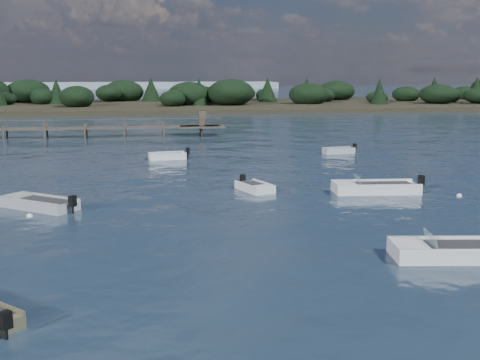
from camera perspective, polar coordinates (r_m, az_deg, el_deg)
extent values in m
plane|color=#162435|center=(80.46, -7.19, 5.09)|extent=(400.00, 400.00, 0.00)
cube|color=white|center=(25.45, 20.03, -6.72)|extent=(5.48, 2.69, 0.77)
cube|color=white|center=(24.70, 15.73, -5.91)|extent=(1.50, 1.93, 0.15)
cube|color=#29292B|center=(25.50, 20.97, -5.91)|extent=(3.76, 2.06, 0.13)
cube|color=white|center=(24.50, 20.84, -6.34)|extent=(5.22, 0.87, 0.15)
cube|color=white|center=(26.15, 19.39, -5.21)|extent=(5.22, 0.87, 0.15)
cube|color=silver|center=(24.88, 17.63, -5.26)|extent=(0.37, 1.43, 0.46)
cube|color=#A4A9AB|center=(54.35, 9.32, 2.61)|extent=(2.87, 1.44, 0.64)
cube|color=#A4A9AB|center=(53.87, 8.32, 2.97)|extent=(0.78, 1.07, 0.13)
cube|color=#29292B|center=(54.41, 9.54, 2.93)|extent=(1.97, 1.11, 0.11)
cube|color=#A4A9AB|center=(53.86, 9.55, 2.93)|extent=(2.74, 0.46, 0.13)
cube|color=#A4A9AB|center=(54.75, 9.11, 3.07)|extent=(2.74, 0.46, 0.13)
cube|color=black|center=(54.98, 10.82, 3.16)|extent=(0.29, 0.34, 0.50)
cylinder|color=black|center=(55.03, 10.81, 2.70)|extent=(0.10, 0.10, 0.50)
cube|color=white|center=(37.37, 12.73, -0.99)|extent=(5.25, 2.35, 0.79)
cube|color=white|center=(36.78, 9.86, -0.33)|extent=(1.37, 1.83, 0.16)
cube|color=#29292B|center=(37.41, 13.35, -0.42)|extent=(3.59, 1.83, 0.14)
cube|color=white|center=(36.44, 13.15, -0.55)|extent=(5.10, 0.57, 0.16)
cube|color=white|center=(38.12, 12.38, -0.04)|extent=(5.10, 0.57, 0.16)
cube|color=black|center=(38.14, 16.81, -0.04)|extent=(0.35, 0.41, 0.62)
cylinder|color=black|center=(38.24, 16.76, -0.84)|extent=(0.12, 0.12, 0.62)
cube|color=silver|center=(36.93, 11.10, 0.10)|extent=(0.29, 1.40, 0.48)
cube|color=#A4A9AB|center=(34.04, -18.47, -2.40)|extent=(4.46, 3.95, 0.72)
cube|color=#A4A9AB|center=(35.17, -20.34, -1.41)|extent=(1.73, 1.82, 0.14)
cube|color=#29292B|center=(33.72, -18.09, -1.90)|extent=(3.16, 2.84, 0.12)
cube|color=#A4A9AB|center=(33.45, -19.46, -1.93)|extent=(3.54, 2.73, 0.14)
cube|color=#A4A9AB|center=(34.47, -17.58, -1.47)|extent=(3.54, 2.73, 0.14)
cube|color=black|center=(32.24, -15.60, -1.94)|extent=(0.44, 0.46, 0.57)
cylinder|color=black|center=(32.34, -15.56, -2.80)|extent=(0.15, 0.15, 0.57)
cube|color=black|center=(18.11, -21.35, -12.27)|extent=(0.39, 0.39, 0.49)
cylinder|color=black|center=(18.27, -21.26, -13.52)|extent=(0.13, 0.13, 0.49)
cube|color=white|center=(36.96, 1.41, -0.90)|extent=(2.24, 2.99, 0.61)
cube|color=white|center=(36.03, 2.22, -0.62)|extent=(1.41, 1.04, 0.12)
cube|color=#29292B|center=(37.09, 1.24, -0.41)|extent=(1.68, 2.09, 0.10)
cube|color=white|center=(37.22, 2.28, -0.27)|extent=(1.02, 2.55, 0.12)
cube|color=white|center=(36.57, 0.53, -0.45)|extent=(1.02, 2.55, 0.12)
cube|color=black|center=(38.18, 0.26, 0.17)|extent=(0.36, 0.33, 0.48)
cylinder|color=black|center=(38.26, 0.26, -0.45)|extent=(0.11, 0.11, 0.48)
cube|color=white|center=(50.41, -6.90, 2.08)|extent=(3.15, 1.58, 0.71)
cube|color=white|center=(50.19, -8.21, 2.49)|extent=(0.86, 1.17, 0.14)
cube|color=#29292B|center=(50.40, -6.64, 2.46)|extent=(2.16, 1.22, 0.12)
cube|color=white|center=(49.82, -6.82, 2.46)|extent=(3.01, 0.50, 0.14)
cube|color=white|center=(50.89, -7.01, 2.62)|extent=(3.01, 0.50, 0.14)
cube|color=black|center=(50.63, -4.98, 2.76)|extent=(0.32, 0.38, 0.55)
cylinder|color=black|center=(50.69, -4.97, 2.22)|extent=(0.11, 0.11, 0.55)
sphere|color=white|center=(27.12, 14.47, -5.62)|extent=(0.32, 0.32, 0.32)
sphere|color=white|center=(32.32, -19.33, -3.30)|extent=(0.32, 0.32, 0.32)
sphere|color=white|center=(37.70, 20.07, -1.45)|extent=(0.32, 0.32, 0.32)
cube|color=#493F36|center=(68.65, -3.59, 5.09)|extent=(5.00, 3.20, 0.18)
cube|color=#493F36|center=(68.57, -3.60, 5.83)|extent=(0.80, 0.80, 1.60)
cylinder|color=#493F36|center=(69.36, -21.52, 3.94)|extent=(0.20, 0.20, 2.20)
cylinder|color=#493F36|center=(71.02, -21.22, 4.09)|extent=(0.20, 0.20, 2.20)
cylinder|color=#493F36|center=(68.53, -18.04, 4.08)|extent=(0.20, 0.20, 2.20)
cylinder|color=#493F36|center=(70.21, -17.82, 4.23)|extent=(0.20, 0.20, 2.20)
cylinder|color=#493F36|center=(67.96, -14.48, 4.21)|extent=(0.20, 0.20, 2.20)
cylinder|color=#493F36|center=(69.65, -14.34, 4.36)|extent=(0.20, 0.20, 2.20)
cylinder|color=#493F36|center=(67.66, -10.88, 4.33)|extent=(0.20, 0.20, 2.20)
cylinder|color=#493F36|center=(69.36, -10.82, 4.48)|extent=(0.20, 0.20, 2.20)
cylinder|color=#493F36|center=(67.62, -7.25, 4.43)|extent=(0.20, 0.20, 2.20)
cylinder|color=#493F36|center=(69.32, -7.29, 4.57)|extent=(0.20, 0.20, 2.20)
cylinder|color=#493F36|center=(67.85, -3.64, 4.51)|extent=(0.20, 0.20, 2.20)
cylinder|color=#493F36|center=(69.54, -3.76, 4.65)|extent=(0.20, 0.20, 2.20)
cube|color=black|center=(123.30, 4.09, 6.96)|extent=(190.00, 40.00, 1.60)
ellipsoid|color=black|center=(123.17, 4.11, 8.26)|extent=(180.50, 36.00, 4.40)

